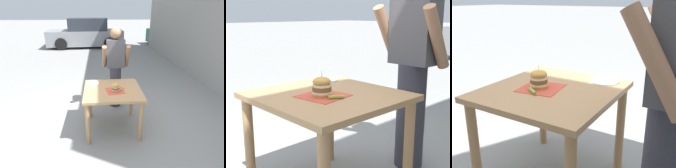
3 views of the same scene
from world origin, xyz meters
The scene contains 6 objects.
patio_table centered at (0.00, 0.00, 0.64)m, with size 0.95×0.90×0.77m.
serving_paper centered at (0.04, -0.07, 0.77)m, with size 0.29×0.29×0.00m, color #D64C38.
sandwich centered at (0.04, -0.08, 0.84)m, with size 0.13×0.13×0.17m.
pickle_spear centered at (0.15, -0.06, 0.79)m, with size 0.02×0.02×0.10m, color #8EA83D.
side_plate_with_forks centered at (-0.33, 0.26, 0.78)m, with size 0.22×0.22×0.02m.
diner_across_table centered at (0.13, 0.82, 0.88)m, with size 0.55×0.35×1.69m.
Camera 2 is at (1.55, -1.36, 1.31)m, focal length 50.00 mm.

